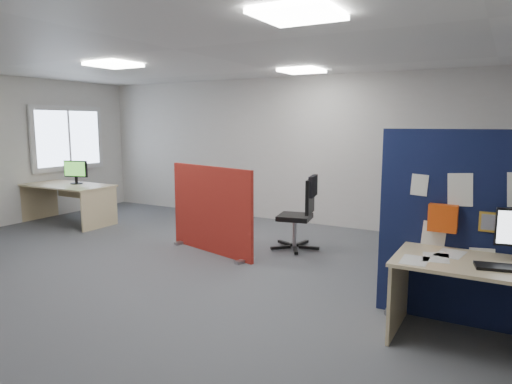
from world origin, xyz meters
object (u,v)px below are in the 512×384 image
at_px(red_divider, 211,210).
at_px(monitor_second, 76,171).
at_px(office_chair, 302,209).
at_px(second_desk, 69,193).
at_px(navy_divider, 504,234).

distance_m(red_divider, monitor_second, 3.42).
bearing_deg(red_divider, office_chair, 49.96).
relative_size(red_divider, office_chair, 1.49).
height_order(red_divider, second_desk, red_divider).
distance_m(second_desk, monitor_second, 0.43).
xyz_separation_m(red_divider, second_desk, (-3.44, 0.33, -0.06)).
xyz_separation_m(second_desk, office_chair, (4.54, 0.43, 0.06)).
bearing_deg(second_desk, monitor_second, 57.12).
bearing_deg(second_desk, navy_divider, -9.19).
distance_m(navy_divider, monitor_second, 7.19).
xyz_separation_m(navy_divider, red_divider, (-3.70, 0.83, -0.28)).
height_order(navy_divider, second_desk, navy_divider).
xyz_separation_m(navy_divider, second_desk, (-7.15, 1.16, -0.34)).
xyz_separation_m(second_desk, monitor_second, (0.07, 0.11, 0.41)).
relative_size(navy_divider, office_chair, 2.01).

